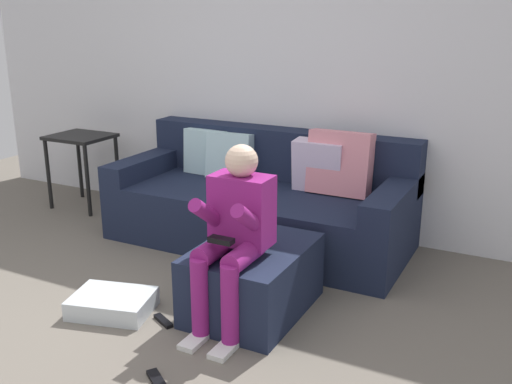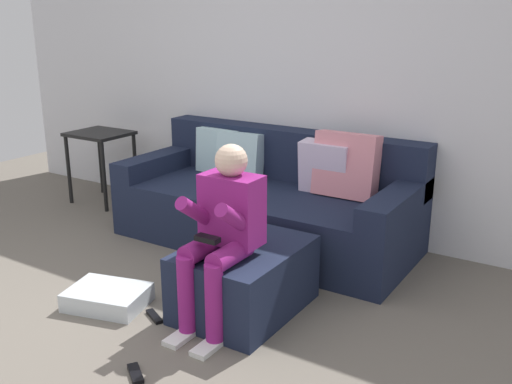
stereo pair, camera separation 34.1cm
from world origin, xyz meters
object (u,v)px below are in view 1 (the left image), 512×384
Objects in this scene: couch_sectional at (264,201)px; ottoman at (253,279)px; remote_near_ottoman at (157,379)px; remote_by_storage_bin at (163,321)px; side_table at (81,148)px; storage_bin at (112,303)px; person_seated at (234,229)px.

couch_sectional is 2.82× the size of ottoman.
remote_near_ottoman is 0.58m from remote_by_storage_bin.
couch_sectional is at bearing 113.27° from ottoman.
side_table is 2.49m from remote_by_storage_bin.
remote_near_ottoman is at bearing -34.37° from storage_bin.
storage_bin is 0.69× the size of side_table.
ottoman reaches higher than remote_by_storage_bin.
remote_by_storage_bin is (-0.40, -0.38, -0.20)m from ottoman.
ottoman is at bearing -66.73° from couch_sectional.
ottoman is 0.89m from remote_near_ottoman.
remote_near_ottoman is (0.37, -1.94, -0.32)m from couch_sectional.
side_table is at bearing 170.10° from remote_by_storage_bin.
remote_near_ottoman is at bearing -79.07° from couch_sectional.
person_seated is at bearing 52.44° from remote_by_storage_bin.
storage_bin is (-0.28, -1.49, -0.27)m from couch_sectional.
remote_near_ottoman and remote_by_storage_bin have the same top height.
couch_sectional is at bearing -0.11° from side_table.
side_table reaches higher than remote_near_ottoman.
ottoman is 0.78× the size of person_seated.
couch_sectional is 1.37m from person_seated.
side_table reaches higher than ottoman.
ottoman is 1.73× the size of storage_bin.
person_seated reaches higher than remote_by_storage_bin.
ottoman is 0.87m from storage_bin.
person_seated is 0.72m from remote_by_storage_bin.
couch_sectional is at bearing 109.33° from person_seated.
side_table is at bearing 151.25° from person_seated.
remote_near_ottoman is at bearing -96.08° from person_seated.
ottoman is at bearing 28.95° from storage_bin.
ottoman is (0.46, -1.07, -0.12)m from couch_sectional.
ottoman is at bearing -24.76° from side_table.
person_seated is (0.45, -1.27, 0.27)m from couch_sectional.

